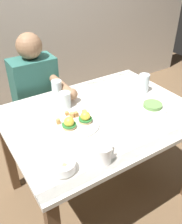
{
  "coord_description": "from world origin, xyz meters",
  "views": [
    {
      "loc": [
        -0.77,
        -1.08,
        1.62
      ],
      "look_at": [
        -0.08,
        0.0,
        0.78
      ],
      "focal_mm": 39.68,
      "sensor_mm": 36.0,
      "label": 1
    }
  ],
  "objects_px": {
    "fruit_bowl": "(63,166)",
    "water_glass_far": "(65,101)",
    "eggs_benedict_plate": "(77,123)",
    "side_plate": "(152,106)",
    "dining_table": "(101,127)",
    "diner_person": "(38,95)",
    "coffee_mug": "(104,154)",
    "water_glass_near": "(144,84)",
    "water_glass_extra": "(57,90)",
    "fork": "(34,112)"
  },
  "relations": [
    {
      "from": "dining_table",
      "to": "diner_person",
      "type": "xyz_separation_m",
      "value": [
        -0.2,
        0.6,
        0.02
      ]
    },
    {
      "from": "fork",
      "to": "side_plate",
      "type": "relative_size",
      "value": 0.67
    },
    {
      "from": "side_plate",
      "to": "dining_table",
      "type": "bearing_deg",
      "value": 158.29
    },
    {
      "from": "water_glass_far",
      "to": "fork",
      "type": "bearing_deg",
      "value": 166.78
    },
    {
      "from": "water_glass_far",
      "to": "diner_person",
      "type": "distance_m",
      "value": 0.43
    },
    {
      "from": "diner_person",
      "to": "coffee_mug",
      "type": "bearing_deg",
      "value": -92.01
    },
    {
      "from": "water_glass_near",
      "to": "water_glass_extra",
      "type": "bearing_deg",
      "value": 155.5
    },
    {
      "from": "fork",
      "to": "water_glass_near",
      "type": "bearing_deg",
      "value": -11.29
    },
    {
      "from": "coffee_mug",
      "to": "side_plate",
      "type": "relative_size",
      "value": 0.56
    },
    {
      "from": "coffee_mug",
      "to": "water_glass_near",
      "type": "height_order",
      "value": "water_glass_near"
    },
    {
      "from": "eggs_benedict_plate",
      "to": "fruit_bowl",
      "type": "height_order",
      "value": "eggs_benedict_plate"
    },
    {
      "from": "fork",
      "to": "diner_person",
      "type": "bearing_deg",
      "value": 66.01
    },
    {
      "from": "fruit_bowl",
      "to": "eggs_benedict_plate",
      "type": "bearing_deg",
      "value": 49.97
    },
    {
      "from": "dining_table",
      "to": "water_glass_far",
      "type": "distance_m",
      "value": 0.29
    },
    {
      "from": "water_glass_extra",
      "to": "fork",
      "type": "bearing_deg",
      "value": -154.63
    },
    {
      "from": "water_glass_far",
      "to": "water_glass_extra",
      "type": "relative_size",
      "value": 0.87
    },
    {
      "from": "dining_table",
      "to": "fruit_bowl",
      "type": "height_order",
      "value": "fruit_bowl"
    },
    {
      "from": "fruit_bowl",
      "to": "side_plate",
      "type": "distance_m",
      "value": 0.78
    },
    {
      "from": "dining_table",
      "to": "fork",
      "type": "xyz_separation_m",
      "value": [
        -0.36,
        0.24,
        0.11
      ]
    },
    {
      "from": "dining_table",
      "to": "side_plate",
      "type": "xyz_separation_m",
      "value": [
        0.32,
        -0.13,
        0.12
      ]
    },
    {
      "from": "side_plate",
      "to": "fruit_bowl",
      "type": "bearing_deg",
      "value": -166.59
    },
    {
      "from": "fork",
      "to": "diner_person",
      "type": "relative_size",
      "value": 0.12
    },
    {
      "from": "fruit_bowl",
      "to": "water_glass_near",
      "type": "relative_size",
      "value": 0.89
    },
    {
      "from": "fruit_bowl",
      "to": "water_glass_far",
      "type": "xyz_separation_m",
      "value": [
        0.28,
        0.5,
        0.02
      ]
    },
    {
      "from": "water_glass_extra",
      "to": "coffee_mug",
      "type": "bearing_deg",
      "value": -97.5
    },
    {
      "from": "side_plate",
      "to": "diner_person",
      "type": "relative_size",
      "value": 0.18
    },
    {
      "from": "side_plate",
      "to": "coffee_mug",
      "type": "bearing_deg",
      "value": -157.4
    },
    {
      "from": "eggs_benedict_plate",
      "to": "water_glass_extra",
      "type": "bearing_deg",
      "value": 81.68
    },
    {
      "from": "fruit_bowl",
      "to": "water_glass_extra",
      "type": "height_order",
      "value": "water_glass_extra"
    },
    {
      "from": "eggs_benedict_plate",
      "to": "coffee_mug",
      "type": "height_order",
      "value": "coffee_mug"
    },
    {
      "from": "water_glass_near",
      "to": "water_glass_extra",
      "type": "relative_size",
      "value": 1.06
    },
    {
      "from": "coffee_mug",
      "to": "fruit_bowl",
      "type": "bearing_deg",
      "value": 165.05
    },
    {
      "from": "fork",
      "to": "diner_person",
      "type": "height_order",
      "value": "diner_person"
    },
    {
      "from": "water_glass_extra",
      "to": "eggs_benedict_plate",
      "type": "bearing_deg",
      "value": -98.32
    },
    {
      "from": "water_glass_far",
      "to": "water_glass_near",
      "type": "bearing_deg",
      "value": -10.61
    },
    {
      "from": "dining_table",
      "to": "diner_person",
      "type": "distance_m",
      "value": 0.63
    },
    {
      "from": "water_glass_far",
      "to": "side_plate",
      "type": "xyz_separation_m",
      "value": [
        0.48,
        -0.32,
        -0.04
      ]
    },
    {
      "from": "coffee_mug",
      "to": "water_glass_extra",
      "type": "relative_size",
      "value": 0.88
    },
    {
      "from": "diner_person",
      "to": "fork",
      "type": "bearing_deg",
      "value": -113.99
    },
    {
      "from": "coffee_mug",
      "to": "water_glass_far",
      "type": "relative_size",
      "value": 1.01
    },
    {
      "from": "fruit_bowl",
      "to": "side_plate",
      "type": "height_order",
      "value": "fruit_bowl"
    },
    {
      "from": "fruit_bowl",
      "to": "side_plate",
      "type": "relative_size",
      "value": 0.6
    },
    {
      "from": "water_glass_far",
      "to": "diner_person",
      "type": "height_order",
      "value": "diner_person"
    },
    {
      "from": "dining_table",
      "to": "water_glass_extra",
      "type": "bearing_deg",
      "value": 112.47
    },
    {
      "from": "eggs_benedict_plate",
      "to": "side_plate",
      "type": "distance_m",
      "value": 0.53
    },
    {
      "from": "fruit_bowl",
      "to": "side_plate",
      "type": "xyz_separation_m",
      "value": [
        0.75,
        0.18,
        -0.02
      ]
    },
    {
      "from": "fruit_bowl",
      "to": "fork",
      "type": "height_order",
      "value": "fruit_bowl"
    },
    {
      "from": "water_glass_far",
      "to": "eggs_benedict_plate",
      "type": "bearing_deg",
      "value": -100.36
    },
    {
      "from": "coffee_mug",
      "to": "water_glass_extra",
      "type": "bearing_deg",
      "value": 82.5
    },
    {
      "from": "dining_table",
      "to": "coffee_mug",
      "type": "height_order",
      "value": "coffee_mug"
    }
  ]
}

